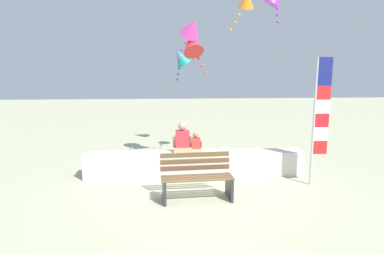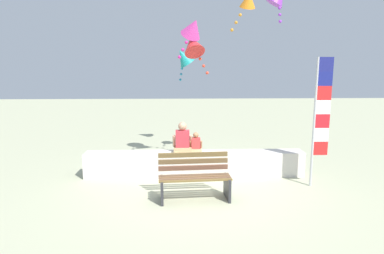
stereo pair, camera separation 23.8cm
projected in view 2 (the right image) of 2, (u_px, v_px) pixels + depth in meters
name	position (u px, v px, depth m)	size (l,w,h in m)	color
ground_plane	(197.00, 190.00, 7.28)	(40.00, 40.00, 0.00)	#AFB28E
seawall_ledge	(195.00, 164.00, 8.17)	(5.18, 0.48, 0.59)	silver
park_bench	(194.00, 179.00, 6.76)	(1.45, 0.70, 0.88)	brown
person_adult	(182.00, 140.00, 8.09)	(0.47, 0.34, 0.71)	tan
person_child	(196.00, 144.00, 8.12)	(0.30, 0.22, 0.47)	tan
flag_banner	(320.00, 114.00, 7.25)	(0.36, 0.05, 2.78)	#B7B7BC
kite_teal	(184.00, 57.00, 10.68)	(0.80, 0.76, 1.10)	teal
kite_orange	(248.00, 0.00, 8.35)	(0.66, 0.55, 1.01)	orange
kite_magenta	(193.00, 28.00, 8.51)	(0.78, 0.84, 1.09)	#DB3D9E
kite_red	(193.00, 45.00, 8.70)	(0.78, 0.85, 1.12)	red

